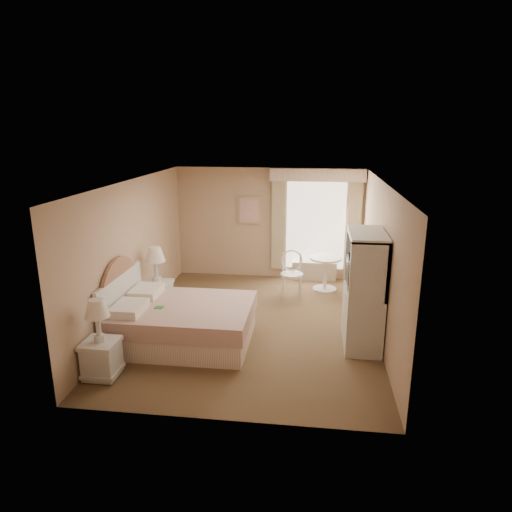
# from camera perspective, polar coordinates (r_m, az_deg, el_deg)

# --- Properties ---
(room) EXTENTS (4.21, 5.51, 2.51)m
(room) POSITION_cam_1_polar(r_m,az_deg,el_deg) (7.69, -0.37, -0.04)
(room) COLOR brown
(room) RESTS_ON ground
(window) EXTENTS (2.05, 0.22, 2.51)m
(window) POSITION_cam_1_polar(r_m,az_deg,el_deg) (10.19, 7.49, 4.28)
(window) COLOR white
(window) RESTS_ON room
(framed_art) EXTENTS (0.52, 0.04, 0.62)m
(framed_art) POSITION_cam_1_polar(r_m,az_deg,el_deg) (10.31, -0.87, 5.73)
(framed_art) COLOR tan
(framed_art) RESTS_ON room
(bed) EXTENTS (2.14, 1.68, 1.48)m
(bed) POSITION_cam_1_polar(r_m,az_deg,el_deg) (7.49, -9.77, -7.99)
(bed) COLOR #D4A18A
(bed) RESTS_ON room
(nightstand_near) EXTENTS (0.47, 0.47, 1.13)m
(nightstand_near) POSITION_cam_1_polar(r_m,az_deg,el_deg) (6.70, -18.84, -10.95)
(nightstand_near) COLOR white
(nightstand_near) RESTS_ON room
(nightstand_far) EXTENTS (0.51, 0.51, 1.24)m
(nightstand_far) POSITION_cam_1_polar(r_m,az_deg,el_deg) (8.65, -12.26, -4.01)
(nightstand_far) COLOR white
(nightstand_far) RESTS_ON room
(round_table) EXTENTS (0.68, 0.68, 0.72)m
(round_table) POSITION_cam_1_polar(r_m,az_deg,el_deg) (9.76, 8.67, -1.50)
(round_table) COLOR silver
(round_table) RESTS_ON room
(cafe_chair) EXTENTS (0.50, 0.50, 0.95)m
(cafe_chair) POSITION_cam_1_polar(r_m,az_deg,el_deg) (9.31, 4.48, -1.76)
(cafe_chair) COLOR silver
(cafe_chair) RESTS_ON room
(armoire) EXTENTS (0.55, 1.10, 1.83)m
(armoire) POSITION_cam_1_polar(r_m,az_deg,el_deg) (7.36, 13.30, -5.24)
(armoire) COLOR white
(armoire) RESTS_ON room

